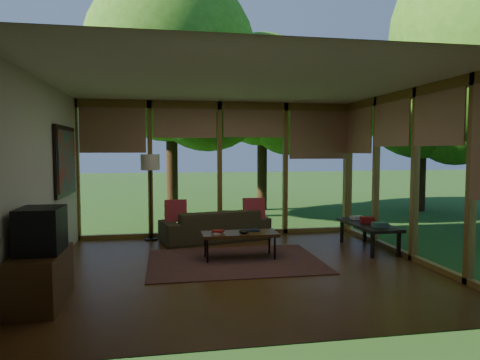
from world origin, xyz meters
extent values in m
plane|color=#573417|center=(0.00, 0.00, 0.00)|extent=(5.50, 5.50, 0.00)
plane|color=white|center=(0.00, 0.00, 2.70)|extent=(5.50, 5.50, 0.00)
cube|color=beige|center=(-2.75, 0.00, 1.35)|extent=(0.04, 5.00, 2.70)
cube|color=beige|center=(0.00, -2.50, 1.35)|extent=(5.50, 0.04, 2.70)
cube|color=olive|center=(0.00, 2.50, 1.35)|extent=(5.50, 0.12, 2.70)
cube|color=olive|center=(2.75, 0.00, 1.35)|extent=(0.12, 5.00, 2.70)
plane|color=#295921|center=(8.00, 8.00, -0.01)|extent=(40.00, 40.00, 0.00)
cylinder|color=#312312|center=(-0.91, 4.74, 2.59)|extent=(0.28, 0.28, 5.18)
sphere|color=#266316|center=(-0.91, 4.74, 4.03)|extent=(4.19, 4.19, 4.19)
cylinder|color=#312312|center=(1.70, 6.12, 2.22)|extent=(0.28, 0.28, 4.45)
sphere|color=#266316|center=(1.70, 6.12, 3.46)|extent=(3.22, 3.22, 3.22)
cylinder|color=#312312|center=(5.87, 5.01, 2.05)|extent=(0.28, 0.28, 4.11)
sphere|color=#266316|center=(5.87, 5.01, 3.20)|extent=(3.42, 3.42, 3.42)
cube|color=brown|center=(-0.04, 0.37, 0.01)|extent=(2.66, 1.88, 0.01)
imported|color=#3E361F|center=(-0.15, 2.00, 0.30)|extent=(2.17, 1.26, 0.59)
cube|color=maroon|center=(-0.90, 1.95, 0.59)|extent=(0.41, 0.22, 0.43)
cube|color=maroon|center=(0.60, 1.95, 0.59)|extent=(0.42, 0.22, 0.44)
cube|color=beige|center=(-0.29, 0.48, 0.44)|extent=(0.22, 0.19, 0.03)
cube|color=maroon|center=(-0.29, 0.48, 0.47)|extent=(0.21, 0.18, 0.03)
cube|color=#151E30|center=(0.31, 0.61, 0.44)|extent=(0.21, 0.17, 0.03)
ellipsoid|color=black|center=(0.11, 0.43, 0.46)|extent=(0.16, 0.16, 0.07)
cube|color=#4C2F14|center=(-2.47, -1.10, 0.30)|extent=(0.50, 1.00, 0.60)
cube|color=black|center=(-2.45, -1.10, 0.85)|extent=(0.45, 0.55, 0.50)
cube|color=#386357|center=(2.40, 0.41, 0.50)|extent=(0.24, 0.18, 0.08)
cube|color=maroon|center=(2.40, 0.86, 0.51)|extent=(0.26, 0.22, 0.10)
cube|color=beige|center=(2.40, 1.26, 0.48)|extent=(0.25, 0.21, 0.06)
cylinder|color=black|center=(-1.37, 2.26, 0.01)|extent=(0.26, 0.26, 0.03)
cylinder|color=black|center=(-1.37, 2.26, 0.79)|extent=(0.03, 0.03, 1.52)
cylinder|color=beige|center=(-1.37, 2.26, 1.50)|extent=(0.36, 0.36, 0.30)
cube|color=#4C2F14|center=(0.06, 0.53, 0.40)|extent=(1.20, 0.50, 0.05)
cylinder|color=black|center=(-0.47, 0.35, 0.19)|extent=(0.03, 0.03, 0.38)
cylinder|color=black|center=(0.59, 0.35, 0.19)|extent=(0.03, 0.03, 0.38)
cylinder|color=black|center=(-0.47, 0.71, 0.19)|extent=(0.03, 0.03, 0.38)
cylinder|color=black|center=(0.59, 0.71, 0.19)|extent=(0.03, 0.03, 0.38)
cube|color=black|center=(2.40, 0.81, 0.43)|extent=(0.60, 1.40, 0.05)
cube|color=black|center=(2.17, 0.21, 0.20)|extent=(0.05, 0.05, 0.40)
cube|color=black|center=(2.63, 0.21, 0.20)|extent=(0.05, 0.05, 0.40)
cube|color=black|center=(2.17, 1.41, 0.20)|extent=(0.05, 0.05, 0.40)
cube|color=black|center=(2.63, 1.41, 0.20)|extent=(0.05, 0.05, 0.40)
cube|color=black|center=(-2.72, 1.40, 1.55)|extent=(0.05, 1.35, 1.15)
cube|color=#166563|center=(-2.69, 1.40, 1.55)|extent=(0.02, 1.20, 1.00)
camera|label=1|loc=(-1.09, -6.07, 1.73)|focal=32.00mm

